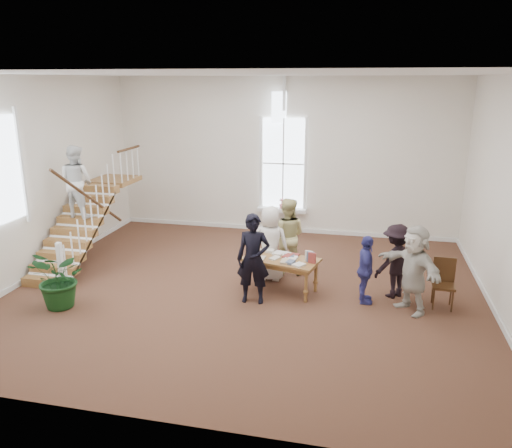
% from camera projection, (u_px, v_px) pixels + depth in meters
% --- Properties ---
extents(ground, '(10.00, 10.00, 0.00)m').
position_uv_depth(ground, '(248.00, 289.00, 10.85)').
color(ground, '#49291C').
rests_on(ground, ground).
extents(room_shell, '(10.49, 10.00, 10.00)m').
position_uv_depth(room_shell, '(282.00, 219.00, 14.85)').
color(room_shell, white).
rests_on(room_shell, ground).
extents(staircase, '(1.10, 4.10, 2.92)m').
position_uv_depth(staircase, '(80.00, 199.00, 12.01)').
color(staircase, brown).
rests_on(staircase, ground).
extents(library_table, '(1.72, 1.14, 0.80)m').
position_uv_depth(library_table, '(281.00, 262.00, 10.61)').
color(library_table, brown).
rests_on(library_table, ground).
extents(police_officer, '(0.71, 0.49, 1.85)m').
position_uv_depth(police_officer, '(253.00, 259.00, 10.01)').
color(police_officer, black).
rests_on(police_officer, ground).
extents(elderly_woman, '(0.84, 0.54, 1.71)m').
position_uv_depth(elderly_woman, '(270.00, 243.00, 11.18)').
color(elderly_woman, silver).
rests_on(elderly_woman, ground).
extents(person_yellow, '(0.90, 0.71, 1.80)m').
position_uv_depth(person_yellow, '(287.00, 236.00, 11.58)').
color(person_yellow, '#D3CA84').
rests_on(person_yellow, ground).
extents(woman_cluster_a, '(0.42, 0.86, 1.42)m').
position_uv_depth(woman_cluster_a, '(366.00, 270.00, 10.03)').
color(woman_cluster_a, '#383785').
rests_on(woman_cluster_a, ground).
extents(woman_cluster_b, '(1.14, 1.11, 1.57)m').
position_uv_depth(woman_cluster_b, '(396.00, 261.00, 10.31)').
color(woman_cluster_b, black).
rests_on(woman_cluster_b, ground).
extents(woman_cluster_c, '(1.41, 1.60, 1.76)m').
position_uv_depth(woman_cluster_c, '(414.00, 269.00, 9.61)').
color(woman_cluster_c, beige).
rests_on(woman_cluster_c, ground).
extents(floor_plant, '(1.39, 1.32, 1.23)m').
position_uv_depth(floor_plant, '(60.00, 279.00, 9.83)').
color(floor_plant, '#113714').
rests_on(floor_plant, ground).
extents(side_chair, '(0.45, 0.45, 1.00)m').
position_uv_depth(side_chair, '(444.00, 280.00, 9.93)').
color(side_chair, '#3A230F').
rests_on(side_chair, ground).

